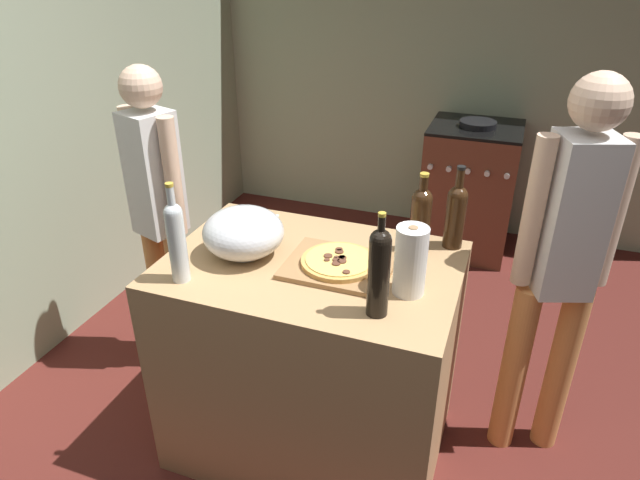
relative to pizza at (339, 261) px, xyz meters
name	(u,v)px	position (x,y,z in m)	size (l,w,h in m)	color
ground_plane	(381,329)	(-0.03, 0.92, -0.98)	(4.00, 3.70, 0.02)	#511E19
kitchen_wall_rear	(446,57)	(-0.03, 2.52, 0.33)	(4.00, 0.10, 2.60)	#99A889
kitchen_wall_left	(100,85)	(-1.78, 0.92, 0.33)	(0.10, 3.70, 2.60)	#99A889
counter	(312,358)	(-0.11, 0.00, -0.50)	(1.13, 0.78, 0.94)	tan
cutting_board	(339,266)	(0.00, 0.00, -0.02)	(0.40, 0.32, 0.02)	#9E7247
pizza	(339,261)	(0.00, 0.00, 0.00)	(0.29, 0.29, 0.03)	tan
mixing_bowl	(243,233)	(-0.38, -0.02, 0.07)	(0.32, 0.32, 0.19)	#B2B2B7
paper_towel_roll	(410,261)	(0.28, -0.07, 0.10)	(0.11, 0.11, 0.26)	white
wine_bottle_clear	(421,217)	(0.25, 0.23, 0.12)	(0.08, 0.08, 0.33)	#331E0F
wine_bottle_amber	(176,238)	(-0.52, -0.27, 0.14)	(0.07, 0.07, 0.38)	silver
wine_bottle_dark	(379,269)	(0.21, -0.23, 0.14)	(0.07, 0.07, 0.37)	black
wine_bottle_green	(456,213)	(0.38, 0.33, 0.12)	(0.08, 0.08, 0.34)	#331E0F
recipe_sheet	(252,220)	(-0.49, 0.26, -0.03)	(0.21, 0.15, 0.00)	white
stove	(469,189)	(0.29, 2.12, -0.50)	(0.61, 0.60, 0.97)	brown
person_in_stripes	(159,209)	(-1.02, 0.30, -0.08)	(0.35, 0.25, 1.58)	#D88C4C
person_in_red	(563,260)	(0.80, 0.32, -0.01)	(0.35, 0.26, 1.67)	#D88C4C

